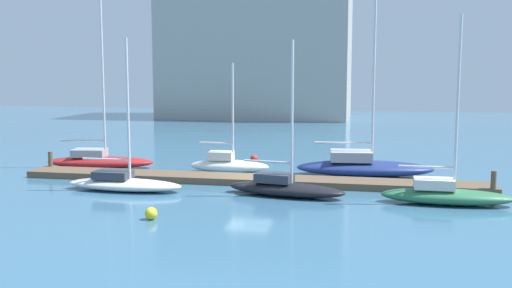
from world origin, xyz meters
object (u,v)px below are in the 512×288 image
sailboat_0 (99,160)px  sailboat_1 (123,182)px  sailboat_3 (284,187)px  mooring_buoy_yellow (151,213)px  sailboat_2 (228,164)px  sailboat_4 (363,166)px  harbor_building_distant (256,42)px  sailboat_5 (445,193)px  mooring_buoy_red (254,159)px

sailboat_0 → sailboat_1: size_ratio=1.36×
sailboat_0 → sailboat_3: 14.61m
sailboat_1 → mooring_buoy_yellow: (3.76, -5.51, -0.18)m
sailboat_0 → sailboat_2: size_ratio=1.61×
sailboat_4 → harbor_building_distant: bearing=105.0°
sailboat_3 → sailboat_0: bearing=165.0°
sailboat_4 → mooring_buoy_yellow: size_ratio=21.99×
sailboat_3 → sailboat_5: (7.90, -0.31, 0.04)m
sailboat_5 → mooring_buoy_yellow: (-12.84, -5.59, -0.26)m
sailboat_1 → harbor_building_distant: harbor_building_distant is taller
sailboat_4 → mooring_buoy_red: size_ratio=22.38×
sailboat_0 → sailboat_5: 22.13m
sailboat_0 → mooring_buoy_yellow: size_ratio=20.24×
sailboat_0 → sailboat_3: sailboat_0 is taller
sailboat_2 → mooring_buoy_red: bearing=78.5°
sailboat_1 → mooring_buoy_red: sailboat_1 is taller
sailboat_1 → mooring_buoy_yellow: 6.68m
mooring_buoy_yellow → mooring_buoy_red: 16.33m
sailboat_1 → sailboat_3: 8.71m
sailboat_4 → sailboat_5: bearing=-64.7°
sailboat_4 → mooring_buoy_red: bearing=148.5°
sailboat_0 → harbor_building_distant: size_ratio=0.45×
sailboat_1 → mooring_buoy_yellow: sailboat_1 is taller
sailboat_3 → mooring_buoy_yellow: 7.69m
sailboat_0 → sailboat_4: (17.12, 0.56, 0.07)m
sailboat_3 → sailboat_4: (3.83, 6.63, 0.14)m
sailboat_3 → sailboat_5: bearing=7.3°
sailboat_2 → sailboat_0: bearing=179.1°
sailboat_3 → sailboat_4: bearing=69.5°
sailboat_0 → sailboat_2: bearing=-8.5°
mooring_buoy_yellow → sailboat_0: bearing=124.9°
sailboat_1 → sailboat_5: bearing=0.7°
sailboat_2 → harbor_building_distant: 43.44m
mooring_buoy_red → mooring_buoy_yellow: bearing=-94.2°
sailboat_3 → mooring_buoy_yellow: size_ratio=14.57×
sailboat_5 → sailboat_1: bearing=-179.3°
harbor_building_distant → sailboat_0: bearing=-92.8°
mooring_buoy_yellow → harbor_building_distant: (-6.29, 53.85, 9.77)m
sailboat_2 → sailboat_5: (12.43, -6.41, -0.01)m
mooring_buoy_red → harbor_building_distant: (-7.49, 37.57, 9.78)m
mooring_buoy_yellow → mooring_buoy_red: size_ratio=1.02×
sailboat_3 → harbor_building_distant: 50.17m
sailboat_5 → harbor_building_distant: 52.78m
sailboat_1 → mooring_buoy_yellow: size_ratio=14.86×
sailboat_4 → harbor_building_distant: 44.98m
mooring_buoy_red → harbor_building_distant: size_ratio=0.02×
sailboat_4 → mooring_buoy_red: sailboat_4 is taller
sailboat_0 → sailboat_5: (21.19, -6.37, -0.02)m
sailboat_1 → sailboat_0: bearing=125.8°
sailboat_5 → mooring_buoy_red: sailboat_5 is taller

